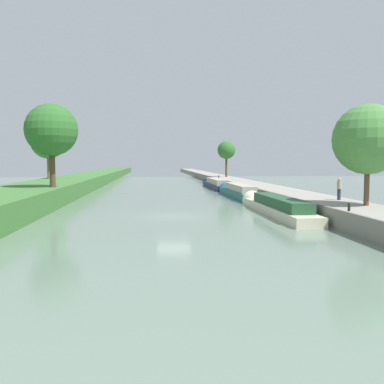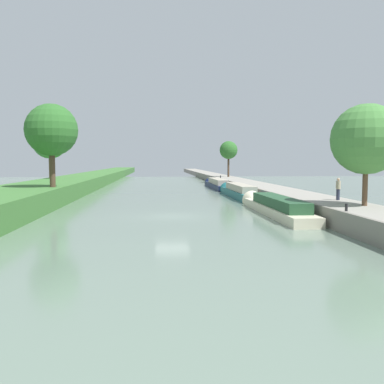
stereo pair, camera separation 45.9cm
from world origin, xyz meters
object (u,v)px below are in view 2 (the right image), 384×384
object	(u,v)px
narrowboat_navy	(217,184)
mooring_bollard_near	(346,207)
narrowboat_teal	(238,191)
narrowboat_cream	(274,206)
person_walking	(338,188)
mooring_bollard_far	(221,177)

from	to	relation	value
narrowboat_navy	mooring_bollard_near	bearing A→B (deg)	-87.41
narrowboat_teal	mooring_bollard_near	world-z (taller)	mooring_bollard_near
narrowboat_cream	narrowboat_teal	distance (m)	15.31
narrowboat_navy	mooring_bollard_near	size ratio (longest dim) A/B	36.98
narrowboat_cream	narrowboat_teal	world-z (taller)	narrowboat_teal
person_walking	mooring_bollard_far	distance (m)	41.32
narrowboat_cream	mooring_bollard_far	xyz separation A→B (m)	(1.87, 39.47, 0.84)
narrowboat_cream	mooring_bollard_near	xyz separation A→B (m)	(1.87, -8.56, 0.84)
person_walking	mooring_bollard_near	distance (m)	7.28
mooring_bollard_near	narrowboat_teal	bearing A→B (deg)	94.08
person_walking	mooring_bollard_far	bearing A→B (deg)	93.51
narrowboat_navy	mooring_bollard_far	distance (m)	8.12
narrowboat_teal	mooring_bollard_far	world-z (taller)	mooring_bollard_far
narrowboat_navy	person_walking	distance (m)	33.68
narrowboat_cream	person_walking	world-z (taller)	person_walking
narrowboat_navy	mooring_bollard_near	world-z (taller)	mooring_bollard_near
narrowboat_navy	person_walking	bearing A→B (deg)	-82.57
narrowboat_teal	person_walking	size ratio (longest dim) A/B	9.20
person_walking	mooring_bollard_near	bearing A→B (deg)	-110.42
narrowboat_teal	narrowboat_navy	world-z (taller)	narrowboat_teal
narrowboat_cream	mooring_bollard_near	size ratio (longest dim) A/B	34.08
person_walking	mooring_bollard_far	xyz separation A→B (m)	(-2.53, 41.24, -0.65)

